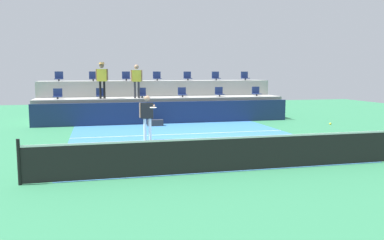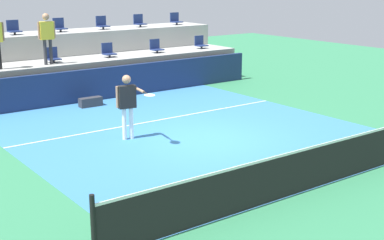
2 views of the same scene
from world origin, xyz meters
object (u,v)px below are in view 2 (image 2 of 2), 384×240
Objects in this scene: stadium_chair_lower_right at (156,47)px; equipment_bag at (91,102)px; stadium_chair_upper_far_right at (176,20)px; tennis_player at (128,101)px; stadium_chair_upper_mid_left at (14,29)px; stadium_chair_upper_center at (59,26)px; stadium_chair_upper_mid_right at (102,24)px; stadium_chair_lower_mid_left at (53,56)px; stadium_chair_lower_mid_right at (108,51)px; spectator_leaning_on_rail at (47,34)px; stadium_chair_lower_far_right at (200,43)px; stadium_chair_upper_right at (139,22)px.

stadium_chair_lower_right reaches higher than equipment_bag.
tennis_player is (-6.95, -7.82, -1.27)m from stadium_chair_upper_far_right.
stadium_chair_lower_right is at bearing 51.73° from tennis_player.
stadium_chair_upper_center is (1.75, 0.00, 0.00)m from stadium_chair_upper_mid_left.
equipment_bag is at bearing -123.24° from stadium_chair_upper_mid_right.
stadium_chair_lower_mid_right is at bearing 0.00° from stadium_chair_lower_mid_left.
equipment_bag is (0.70, -1.62, -2.14)m from spectator_leaning_on_rail.
stadium_chair_upper_mid_left is at bearing 180.00° from stadium_chair_upper_mid_right.
stadium_chair_upper_mid_left is at bearing 99.52° from spectator_leaning_on_rail.
stadium_chair_upper_far_right is at bearing 39.35° from stadium_chair_lower_right.
stadium_chair_lower_mid_right and stadium_chair_lower_far_right have the same top height.
stadium_chair_lower_mid_right is 4.73m from stadium_chair_upper_far_right.
tennis_player is at bearing -102.38° from equipment_bag.
stadium_chair_upper_mid_left is (-0.67, 1.80, 0.85)m from stadium_chair_lower_mid_left.
stadium_chair_lower_mid_right reaches higher than tennis_player.
stadium_chair_upper_center is at bearing 57.58° from spectator_leaning_on_rail.
stadium_chair_upper_far_right reaches higher than stadium_chair_lower_mid_right.
stadium_chair_upper_mid_left and stadium_chair_upper_center have the same top height.
stadium_chair_upper_mid_left is 1.75m from stadium_chair_upper_center.
stadium_chair_upper_mid_left is 1.00× the size of stadium_chair_upper_center.
stadium_chair_upper_far_right is (3.57, 0.00, 0.00)m from stadium_chair_upper_mid_right.
stadium_chair_upper_far_right reaches higher than stadium_chair_lower_far_right.
tennis_player is at bearing -94.65° from stadium_chair_lower_mid_left.
stadium_chair_upper_mid_right reaches higher than tennis_player.
stadium_chair_upper_mid_right is 0.30× the size of spectator_leaning_on_rail.
stadium_chair_upper_right and stadium_chair_upper_far_right have the same top height.
stadium_chair_upper_right is at bearing 0.00° from stadium_chair_upper_mid_left.
stadium_chair_upper_far_right is 10.54m from tennis_player.
stadium_chair_upper_right is (0.35, 1.80, 0.85)m from stadium_chair_lower_right.
stadium_chair_lower_right is (2.09, 0.00, 0.00)m from stadium_chair_lower_mid_right.
spectator_leaning_on_rail is at bearing -176.75° from stadium_chair_lower_far_right.
stadium_chair_lower_mid_left is 2.27m from stadium_chair_upper_center.
spectator_leaning_on_rail is (-4.92, -2.18, -0.03)m from stadium_chair_upper_right.
stadium_chair_upper_center is 2.59m from spectator_leaning_on_rail.
spectator_leaning_on_rail is (-2.47, -0.38, 0.82)m from stadium_chair_lower_mid_right.
tennis_player is at bearing -88.68° from stadium_chair_upper_mid_left.
stadium_chair_upper_far_right is (7.13, 0.00, 0.00)m from stadium_chair_upper_mid_left.
stadium_chair_upper_mid_right is at bearing 66.65° from tennis_player.
stadium_chair_upper_mid_right is at bearing 180.00° from stadium_chair_upper_right.
stadium_chair_upper_far_right is at bearing 0.00° from stadium_chair_upper_mid_left.
stadium_chair_lower_far_right is 1.99m from stadium_chair_upper_far_right.
spectator_leaning_on_rail is at bearing 88.11° from tennis_player.
stadium_chair_upper_right is (1.73, 0.00, 0.00)m from stadium_chair_upper_mid_right.
stadium_chair_lower_mid_right is at bearing 66.17° from tennis_player.
stadium_chair_upper_far_right is 0.68× the size of equipment_bag.
stadium_chair_upper_center is at bearing 150.47° from stadium_chair_lower_right.
stadium_chair_lower_right is 2.02m from stadium_chair_upper_right.
stadium_chair_lower_right is 2.42m from stadium_chair_upper_mid_right.
stadium_chair_lower_mid_right is 1.00× the size of stadium_chair_lower_right.
stadium_chair_lower_mid_left is at bearing 180.00° from stadium_chair_lower_far_right.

